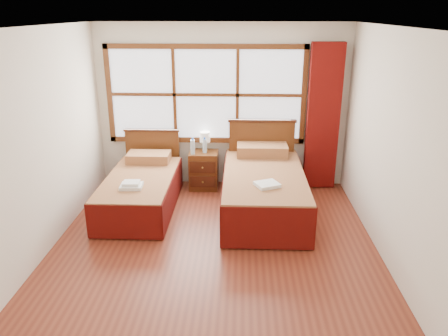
{
  "coord_description": "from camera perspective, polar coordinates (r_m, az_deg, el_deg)",
  "views": [
    {
      "loc": [
        0.31,
        -4.66,
        2.76
      ],
      "look_at": [
        0.1,
        0.7,
        0.82
      ],
      "focal_mm": 35.0,
      "sensor_mm": 36.0,
      "label": 1
    }
  ],
  "objects": [
    {
      "name": "bottle_near",
      "position": [
        6.9,
        -4.11,
        2.79
      ],
      "size": [
        0.07,
        0.07,
        0.27
      ],
      "color": "silver",
      "rests_on": "nightstand"
    },
    {
      "name": "wall_right",
      "position": [
        5.17,
        21.27,
        2.12
      ],
      "size": [
        0.0,
        4.5,
        4.5
      ],
      "primitive_type": "plane",
      "rotation": [
        1.57,
        0.0,
        -1.57
      ],
      "color": "silver",
      "rests_on": "floor"
    },
    {
      "name": "towels_left",
      "position": [
        6.01,
        -12.01,
        -2.2
      ],
      "size": [
        0.3,
        0.27,
        0.09
      ],
      "rotation": [
        0.0,
        0.0,
        0.05
      ],
      "color": "white",
      "rests_on": "bed_left"
    },
    {
      "name": "bed_left",
      "position": [
        6.52,
        -10.73,
        -2.71
      ],
      "size": [
        0.98,
        2.0,
        0.94
      ],
      "color": "#3B190C",
      "rests_on": "floor"
    },
    {
      "name": "curtain",
      "position": [
        7.07,
        12.81,
        6.44
      ],
      "size": [
        0.5,
        0.16,
        2.3
      ],
      "primitive_type": "cube",
      "color": "maroon",
      "rests_on": "wall_back"
    },
    {
      "name": "bottle_far",
      "position": [
        6.96,
        -2.54,
        2.92
      ],
      "size": [
        0.07,
        0.07,
        0.25
      ],
      "color": "silver",
      "rests_on": "nightstand"
    },
    {
      "name": "bed_right",
      "position": [
        6.34,
        5.17,
        -2.57
      ],
      "size": [
        1.15,
        2.23,
        1.12
      ],
      "color": "#3B190C",
      "rests_on": "floor"
    },
    {
      "name": "lamp",
      "position": [
        7.02,
        -2.51,
        3.99
      ],
      "size": [
        0.16,
        0.16,
        0.32
      ],
      "color": "gold",
      "rests_on": "nightstand"
    },
    {
      "name": "ceiling",
      "position": [
        4.67,
        -1.62,
        17.96
      ],
      "size": [
        4.5,
        4.5,
        0.0
      ],
      "primitive_type": "plane",
      "rotation": [
        3.14,
        0.0,
        0.0
      ],
      "color": "white",
      "rests_on": "wall_back"
    },
    {
      "name": "nightstand",
      "position": [
        7.12,
        -2.66,
        -0.27
      ],
      "size": [
        0.46,
        0.45,
        0.61
      ],
      "color": "#592D13",
      "rests_on": "floor"
    },
    {
      "name": "towels_right",
      "position": [
        5.71,
        5.65,
        -2.16
      ],
      "size": [
        0.37,
        0.35,
        0.05
      ],
      "rotation": [
        0.0,
        0.0,
        0.43
      ],
      "color": "white",
      "rests_on": "bed_right"
    },
    {
      "name": "window",
      "position": [
        7.01,
        -2.38,
        9.55
      ],
      "size": [
        3.16,
        0.06,
        1.56
      ],
      "color": "white",
      "rests_on": "wall_back"
    },
    {
      "name": "wall_left",
      "position": [
        5.4,
        -23.18,
        2.61
      ],
      "size": [
        0.0,
        4.5,
        4.5
      ],
      "primitive_type": "plane",
      "rotation": [
        1.57,
        0.0,
        1.57
      ],
      "color": "silver",
      "rests_on": "floor"
    },
    {
      "name": "floor",
      "position": [
        5.42,
        -1.35,
        -10.66
      ],
      "size": [
        4.5,
        4.5,
        0.0
      ],
      "primitive_type": "plane",
      "color": "brown",
      "rests_on": "ground"
    },
    {
      "name": "wall_back",
      "position": [
        7.07,
        -0.29,
        8.01
      ],
      "size": [
        4.0,
        0.0,
        4.0
      ],
      "primitive_type": "plane",
      "rotation": [
        1.57,
        0.0,
        0.0
      ],
      "color": "silver",
      "rests_on": "floor"
    }
  ]
}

